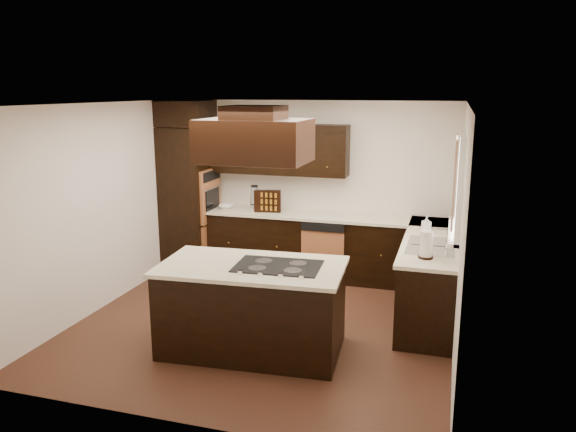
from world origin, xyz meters
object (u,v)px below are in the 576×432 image
object	(u,v)px
oven_column	(189,198)
spice_rack	(268,201)
island	(252,309)
range_hood	(255,141)

from	to	relation	value
oven_column	spice_rack	size ratio (longest dim) A/B	5.54
island	spice_rack	xyz separation A→B (m)	(-0.64, 2.41, 0.64)
island	oven_column	bearing A→B (deg)	124.29
oven_column	spice_rack	bearing A→B (deg)	1.49
island	range_hood	bearing A→B (deg)	83.93
island	spice_rack	distance (m)	2.57
oven_column	range_hood	distance (m)	3.13
island	spice_rack	bearing A→B (deg)	101.00
range_hood	spice_rack	world-z (taller)	range_hood
island	range_hood	size ratio (longest dim) A/B	1.72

